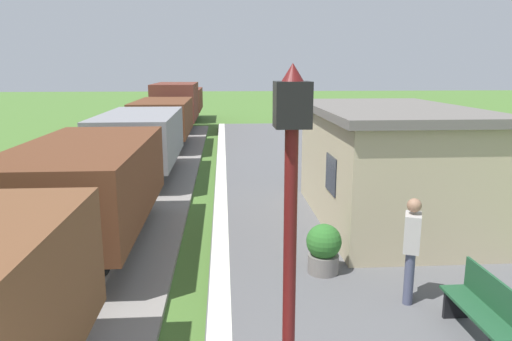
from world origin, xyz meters
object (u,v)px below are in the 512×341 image
at_px(bench_near_hut, 484,308).
at_px(person_waiting, 411,246).
at_px(lamp_post_near, 291,206).
at_px(freight_train, 155,127).
at_px(potted_planter, 324,248).
at_px(station_hut, 387,164).

bearing_deg(bench_near_hut, person_waiting, 117.43).
distance_m(bench_near_hut, person_waiting, 1.37).
bearing_deg(bench_near_hut, lamp_post_near, -146.79).
height_order(freight_train, lamp_post_near, lamp_post_near).
xyz_separation_m(bench_near_hut, lamp_post_near, (-2.95, -1.93, 2.08)).
xyz_separation_m(freight_train, potted_planter, (4.68, -12.33, -0.73)).
distance_m(station_hut, person_waiting, 4.21).
bearing_deg(bench_near_hut, freight_train, 113.58).
xyz_separation_m(bench_near_hut, potted_planter, (-1.71, 2.32, 0.00)).
height_order(bench_near_hut, lamp_post_near, lamp_post_near).
height_order(station_hut, bench_near_hut, station_hut).
relative_size(potted_planter, lamp_post_near, 0.25).
distance_m(bench_near_hut, potted_planter, 2.89).
distance_m(freight_train, station_hut, 11.64).
bearing_deg(station_hut, person_waiting, -103.77).
bearing_deg(potted_planter, person_waiting, -46.45).
bearing_deg(lamp_post_near, freight_train, 101.72).
relative_size(bench_near_hut, lamp_post_near, 0.41).
bearing_deg(freight_train, potted_planter, -69.21).
bearing_deg(person_waiting, bench_near_hut, 139.87).
xyz_separation_m(freight_train, lamp_post_near, (3.44, -16.59, 1.35)).
distance_m(freight_train, bench_near_hut, 16.00).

